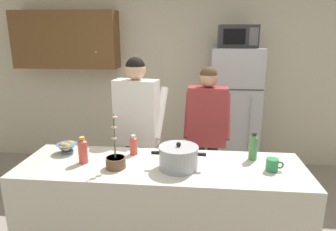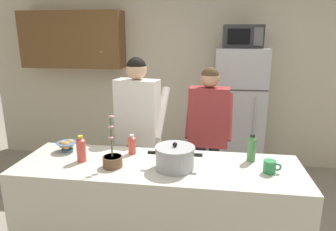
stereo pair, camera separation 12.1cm
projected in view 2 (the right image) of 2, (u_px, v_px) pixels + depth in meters
name	position (u px, v px, depth m)	size (l,w,h in m)	color
back_wall_unit	(166.00, 70.00, 4.43)	(6.00, 0.48, 2.60)	beige
kitchen_island	(159.00, 216.00, 2.47)	(2.23, 0.68, 0.92)	silver
refrigerator	(237.00, 114.00, 4.03)	(0.64, 0.68, 1.74)	#B7BABF
microwave	(242.00, 36.00, 3.75)	(0.48, 0.37, 0.28)	#2D2D30
person_near_pot	(138.00, 120.00, 3.04)	(0.57, 0.48, 1.70)	#33384C
person_by_sink	(208.00, 125.00, 3.13)	(0.50, 0.42, 1.60)	black
cooking_pot	(175.00, 158.00, 2.26)	(0.41, 0.30, 0.21)	#ADAFB5
coffee_mug	(270.00, 167.00, 2.20)	(0.13, 0.09, 0.10)	#2D8C4C
bread_bowl	(67.00, 146.00, 2.61)	(0.18, 0.18, 0.10)	#4C7299
bottle_near_edge	(132.00, 144.00, 2.55)	(0.07, 0.07, 0.17)	#D84C3F
bottle_mid_counter	(81.00, 149.00, 2.39)	(0.07, 0.07, 0.21)	#D84C3F
bottle_far_corner	(252.00, 148.00, 2.39)	(0.07, 0.07, 0.23)	#4C8C4C
potted_orchid	(113.00, 159.00, 2.30)	(0.15, 0.15, 0.42)	brown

